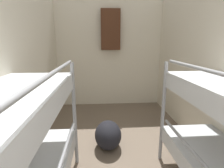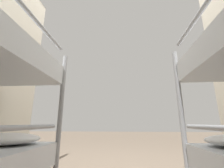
{
  "view_description": "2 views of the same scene",
  "coord_description": "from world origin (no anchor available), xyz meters",
  "views": [
    {
      "loc": [
        -0.24,
        0.4,
        1.53
      ],
      "look_at": [
        -0.07,
        2.75,
        0.97
      ],
      "focal_mm": 28.0,
      "sensor_mm": 36.0,
      "label": 1
    },
    {
      "loc": [
        -0.05,
        1.97,
        0.63
      ],
      "look_at": [
        0.08,
        0.34,
        1.06
      ],
      "focal_mm": 24.0,
      "sensor_mm": 36.0,
      "label": 2
    }
  ],
  "objects": []
}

